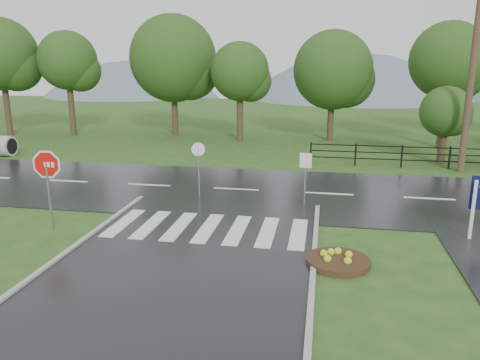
# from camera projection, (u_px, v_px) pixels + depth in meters

# --- Properties ---
(ground) EXTENTS (120.00, 120.00, 0.00)m
(ground) POSITION_uv_depth(u_px,v_px,m) (156.00, 304.00, 10.84)
(ground) COLOR #2B511B
(ground) RESTS_ON ground
(main_road) EXTENTS (90.00, 8.00, 0.04)m
(main_road) POSITION_uv_depth(u_px,v_px,m) (236.00, 190.00, 20.37)
(main_road) COLOR black
(main_road) RESTS_ON ground
(crosswalk) EXTENTS (6.50, 2.80, 0.02)m
(crosswalk) POSITION_uv_depth(u_px,v_px,m) (208.00, 228.00, 15.59)
(crosswalk) COLOR silver
(crosswalk) RESTS_ON ground
(fence_west) EXTENTS (9.58, 0.08, 1.20)m
(fence_west) POSITION_uv_depth(u_px,v_px,m) (402.00, 154.00, 24.57)
(fence_west) COLOR black
(fence_west) RESTS_ON ground
(hills) EXTENTS (102.00, 48.00, 48.00)m
(hills) POSITION_uv_depth(u_px,v_px,m) (320.00, 194.00, 76.04)
(hills) COLOR slate
(hills) RESTS_ON ground
(treeline) EXTENTS (83.20, 5.20, 10.00)m
(treeline) POSITION_uv_depth(u_px,v_px,m) (286.00, 139.00, 33.55)
(treeline) COLOR #214415
(treeline) RESTS_ON ground
(stop_sign) EXTENTS (1.26, 0.14, 2.85)m
(stop_sign) POSITION_uv_depth(u_px,v_px,m) (47.00, 172.00, 15.19)
(stop_sign) COLOR #939399
(stop_sign) RESTS_ON ground
(flower_bed) EXTENTS (1.76, 1.76, 0.35)m
(flower_bed) POSITION_uv_depth(u_px,v_px,m) (338.00, 260.00, 12.89)
(flower_bed) COLOR #332111
(flower_bed) RESTS_ON ground
(reg_sign_small) EXTENTS (0.46, 0.13, 2.11)m
(reg_sign_small) POSITION_uv_depth(u_px,v_px,m) (305.00, 169.00, 17.70)
(reg_sign_small) COLOR #939399
(reg_sign_small) RESTS_ON ground
(reg_sign_round) EXTENTS (0.53, 0.14, 2.32)m
(reg_sign_round) POSITION_uv_depth(u_px,v_px,m) (199.00, 164.00, 18.77)
(reg_sign_round) COLOR #939399
(reg_sign_round) RESTS_ON ground
(utility_pole_east) EXTENTS (1.73, 0.34, 9.73)m
(utility_pole_east) POSITION_uv_depth(u_px,v_px,m) (472.00, 72.00, 22.56)
(utility_pole_east) COLOR #473523
(utility_pole_east) RESTS_ON ground
(entrance_tree_left) EXTENTS (2.72, 2.72, 4.19)m
(entrance_tree_left) POSITION_uv_depth(u_px,v_px,m) (446.00, 112.00, 25.09)
(entrance_tree_left) COLOR #3D2B1C
(entrance_tree_left) RESTS_ON ground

